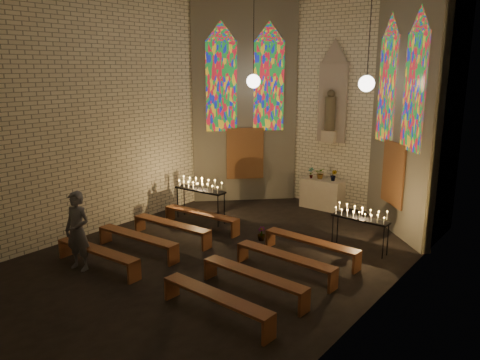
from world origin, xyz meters
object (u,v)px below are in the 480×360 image
object	(u,v)px
aisle_flower_pot	(261,234)
votive_stand_right	(361,216)
votive_stand_left	(200,187)
altar	(322,194)
visitor	(78,231)

from	to	relation	value
aisle_flower_pot	votive_stand_right	bearing A→B (deg)	21.34
votive_stand_right	votive_stand_left	bearing A→B (deg)	-170.51
altar	votive_stand_left	xyz separation A→B (m)	(-2.34, -3.48, 0.57)
votive_stand_left	visitor	bearing A→B (deg)	-90.96
aisle_flower_pot	votive_stand_left	bearing A→B (deg)	174.31
aisle_flower_pot	votive_stand_right	distance (m)	2.71
aisle_flower_pot	votive_stand_left	size ratio (longest dim) A/B	0.22
votive_stand_right	altar	bearing A→B (deg)	134.04
votive_stand_right	visitor	bearing A→B (deg)	-131.46
visitor	altar	bearing A→B (deg)	63.59
aisle_flower_pot	votive_stand_left	distance (m)	2.64
altar	visitor	world-z (taller)	visitor
aisle_flower_pot	votive_stand_left	world-z (taller)	votive_stand_left
altar	aisle_flower_pot	bearing A→B (deg)	-87.87
votive_stand_left	votive_stand_right	xyz separation A→B (m)	(4.90, 0.70, -0.14)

